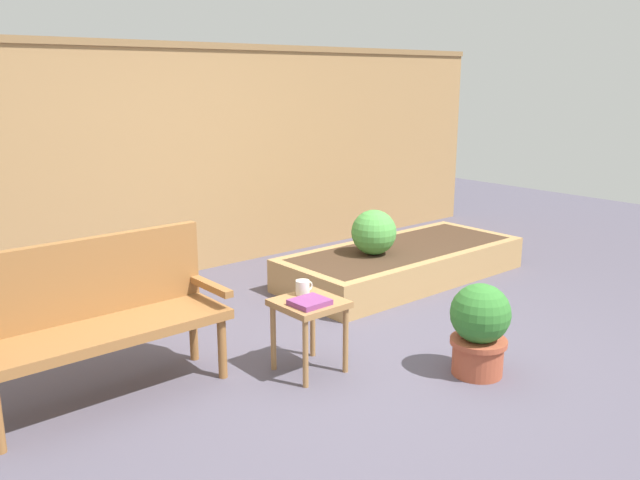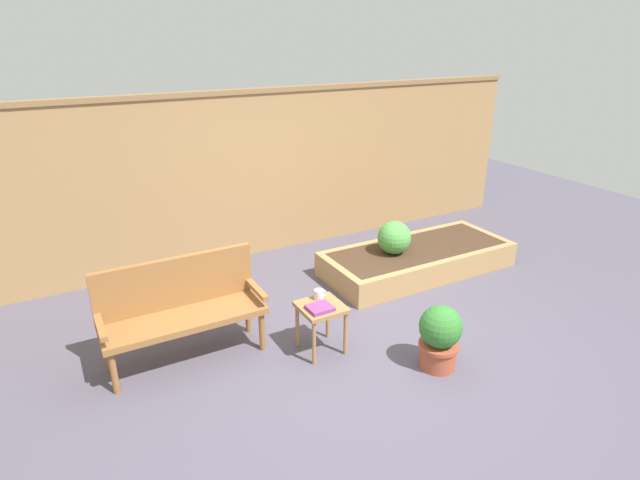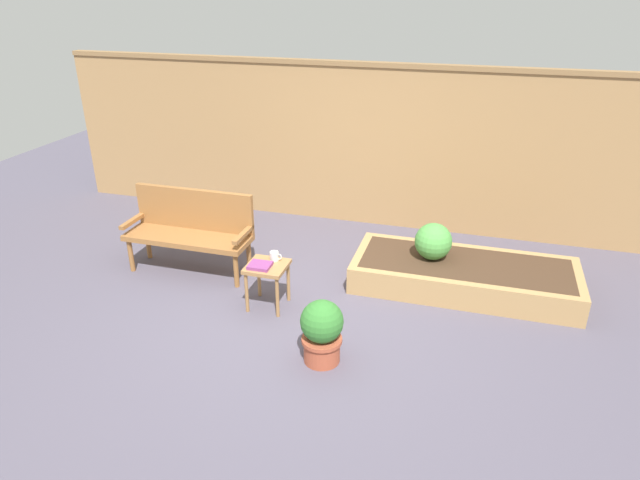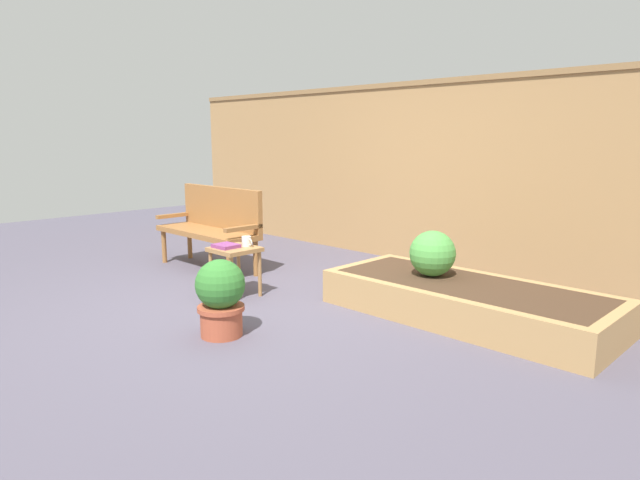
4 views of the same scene
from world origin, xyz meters
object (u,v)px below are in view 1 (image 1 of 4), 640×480
(garden_bench, at_px, (98,308))
(shrub_near_bench, at_px, (374,232))
(potted_boxwood, at_px, (479,327))
(side_table, at_px, (309,313))
(cup_on_table, at_px, (303,288))
(book_on_table, at_px, (310,302))

(garden_bench, relative_size, shrub_near_bench, 3.56)
(garden_bench, xyz_separation_m, potted_boxwood, (1.93, -1.29, -0.23))
(garden_bench, distance_m, side_table, 1.28)
(cup_on_table, xyz_separation_m, shrub_near_bench, (1.51, 0.87, -0.03))
(garden_bench, xyz_separation_m, cup_on_table, (1.18, -0.44, -0.02))
(cup_on_table, bearing_deg, shrub_near_bench, 29.96)
(side_table, relative_size, cup_on_table, 3.73)
(garden_bench, height_order, potted_boxwood, garden_bench)
(garden_bench, distance_m, cup_on_table, 1.26)
(potted_boxwood, height_order, shrub_near_bench, shrub_near_bench)
(cup_on_table, distance_m, shrub_near_bench, 1.75)
(book_on_table, bearing_deg, side_table, 51.78)
(cup_on_table, bearing_deg, book_on_table, -116.75)
(shrub_near_bench, bearing_deg, side_table, -147.63)
(garden_bench, distance_m, shrub_near_bench, 2.73)
(book_on_table, bearing_deg, garden_bench, 149.05)
(book_on_table, height_order, potted_boxwood, potted_boxwood)
(side_table, bearing_deg, shrub_near_bench, 32.37)
(garden_bench, distance_m, book_on_table, 1.26)
(cup_on_table, xyz_separation_m, potted_boxwood, (0.75, -0.84, -0.21))
(potted_boxwood, bearing_deg, shrub_near_bench, 66.01)
(cup_on_table, relative_size, potted_boxwood, 0.21)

